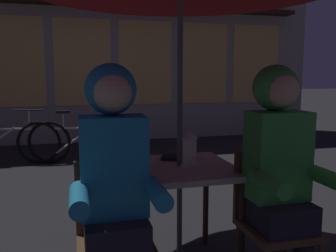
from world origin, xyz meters
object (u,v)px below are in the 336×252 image
cafe_table (180,180)px  book (176,158)px  lantern (188,147)px  person_right_hooded (280,160)px  person_left_hooded (114,171)px  chair_left (114,233)px  bicycle_second (3,142)px  chair_right (272,215)px  bicycle_third (83,141)px

cafe_table → book: 0.22m
lantern → person_right_hooded: person_right_hooded is taller
person_left_hooded → book: person_left_hooded is taller
lantern → book: 0.22m
chair_left → bicycle_second: size_ratio=0.52×
lantern → chair_right: bearing=-41.4°
chair_left → person_right_hooded: 1.03m
person_left_hooded → bicycle_third: bearing=91.2°
person_left_hooded → bicycle_third: person_left_hooded is taller
chair_left → bicycle_second: 4.06m
person_right_hooded → chair_left: bearing=176.6°
person_right_hooded → bicycle_second: 4.53m
lantern → person_left_hooded: 0.69m
cafe_table → chair_right: chair_right is taller
chair_right → book: bearing=129.1°
person_right_hooded → book: 0.77m
lantern → book: size_ratio=1.16×
cafe_table → chair_left: 0.62m
chair_right → person_right_hooded: bearing=-90.0°
person_left_hooded → cafe_table: bearing=41.6°
cafe_table → bicycle_third: size_ratio=0.45×
cafe_table → book: book is taller
bicycle_third → book: (0.59, -3.12, 0.41)m
bicycle_second → person_left_hooded: bearing=-72.5°
cafe_table → chair_right: (0.48, -0.37, -0.15)m
person_right_hooded → bicycle_third: (-1.04, 3.74, -0.50)m
cafe_table → bicycle_second: 3.91m
person_right_hooded → chair_right: bearing=90.0°
bicycle_third → person_right_hooded: bearing=-74.4°
person_right_hooded → book: person_right_hooded is taller
chair_left → bicycle_third: chair_left is taller
lantern → chair_left: bearing=-145.2°
person_left_hooded → book: bearing=50.3°
chair_left → book: (0.51, 0.56, 0.26)m
cafe_table → book: bearing=81.4°
chair_right → person_right_hooded: person_right_hooded is taller
chair_right → person_right_hooded: 0.36m
cafe_table → bicycle_third: (-0.56, 3.31, -0.29)m
chair_left → bicycle_third: bearing=91.2°
lantern → chair_right: size_ratio=0.27×
bicycle_third → book: bicycle_third is taller
lantern → person_left_hooded: person_left_hooded is taller
person_left_hooded → lantern: bearing=38.7°
cafe_table → lantern: (0.06, 0.00, 0.22)m
chair_left → bicycle_second: chair_left is taller
bicycle_second → bicycle_third: 1.17m
cafe_table → lantern: 0.23m
cafe_table → lantern: size_ratio=3.20×
chair_right → bicycle_third: 3.83m
lantern → book: lantern is taller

